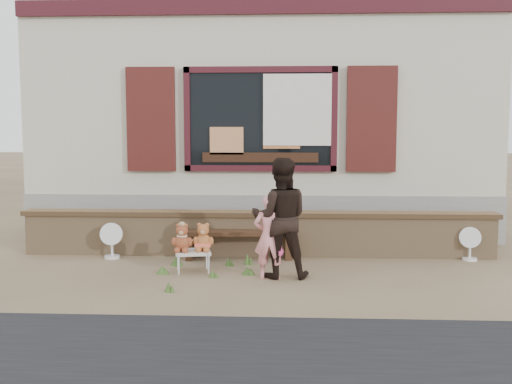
# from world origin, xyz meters

# --- Properties ---
(ground) EXTENTS (80.00, 80.00, 0.00)m
(ground) POSITION_xyz_m (0.00, 0.00, 0.00)
(ground) COLOR brown
(ground) RESTS_ON ground
(shopfront) EXTENTS (8.04, 5.13, 4.00)m
(shopfront) POSITION_xyz_m (0.00, 4.49, 2.00)
(shopfront) COLOR #B4A991
(shopfront) RESTS_ON ground
(brick_wall) EXTENTS (7.10, 0.36, 0.67)m
(brick_wall) POSITION_xyz_m (0.00, 1.00, 0.34)
(brick_wall) COLOR #A7835A
(brick_wall) RESTS_ON ground
(bench) EXTENTS (1.67, 0.46, 0.42)m
(bench) POSITION_xyz_m (-0.25, 0.73, 0.31)
(bench) COLOR #321E11
(bench) RESTS_ON ground
(folding_chair) EXTENTS (0.53, 0.49, 0.28)m
(folding_chair) POSITION_xyz_m (-0.80, -0.09, 0.26)
(folding_chair) COLOR beige
(folding_chair) RESTS_ON ground
(teddy_bear_left) EXTENTS (0.32, 0.29, 0.38)m
(teddy_bear_left) POSITION_xyz_m (-0.94, -0.12, 0.47)
(teddy_bear_left) COLOR brown
(teddy_bear_left) RESTS_ON folding_chair
(teddy_bear_right) EXTENTS (0.32, 0.29, 0.38)m
(teddy_bear_right) POSITION_xyz_m (-0.67, -0.06, 0.47)
(teddy_bear_right) COLOR #955329
(teddy_bear_right) RESTS_ON folding_chair
(child) EXTENTS (0.40, 0.27, 1.08)m
(child) POSITION_xyz_m (0.22, -0.42, 0.54)
(child) COLOR pink
(child) RESTS_ON ground
(adult) EXTENTS (0.76, 0.60, 1.53)m
(adult) POSITION_xyz_m (0.36, -0.32, 0.77)
(adult) COLOR black
(adult) RESTS_ON ground
(fan_left) EXTENTS (0.34, 0.22, 0.53)m
(fan_left) POSITION_xyz_m (-2.12, 0.67, 0.27)
(fan_left) COLOR silver
(fan_left) RESTS_ON ground
(fan_right) EXTENTS (0.32, 0.21, 0.49)m
(fan_right) POSITION_xyz_m (3.09, 0.80, 0.25)
(fan_right) COLOR white
(fan_right) RESTS_ON ground
(grass_tufts) EXTENTS (1.29, 1.55, 0.16)m
(grass_tufts) POSITION_xyz_m (-0.68, -0.07, 0.06)
(grass_tufts) COLOR #3B5923
(grass_tufts) RESTS_ON ground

